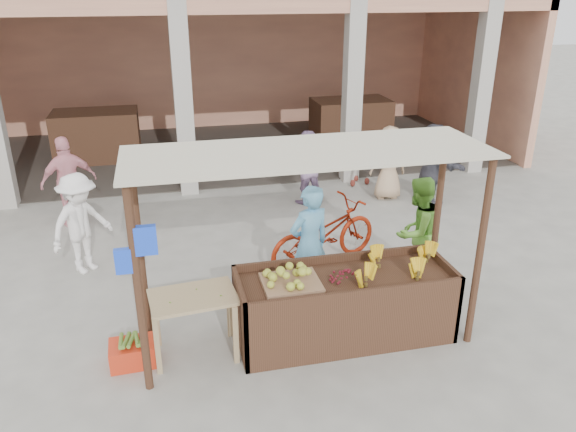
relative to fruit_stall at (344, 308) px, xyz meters
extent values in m
plane|color=gray|center=(-0.50, 0.00, -0.40)|extent=(60.00, 60.00, 0.00)
cube|color=#ECA17B|center=(-0.50, 11.40, 1.60)|extent=(14.00, 0.20, 4.00)
cube|color=#ECA17B|center=(6.40, 8.50, 1.60)|extent=(0.20, 6.00, 4.00)
cube|color=#ECA17B|center=(-0.50, 5.65, 3.35)|extent=(14.00, 0.30, 0.50)
cube|color=#ADA89F|center=(-1.50, 5.65, 1.60)|extent=(0.35, 0.35, 4.00)
cube|color=#ADA89F|center=(2.00, 5.65, 1.60)|extent=(0.35, 0.35, 4.00)
cube|color=#ADA89F|center=(5.00, 5.65, 1.60)|extent=(0.35, 0.35, 4.00)
cube|color=#462A1C|center=(-3.50, 8.50, 0.20)|extent=(2.00, 1.20, 1.20)
cube|color=#462A1C|center=(3.00, 8.50, 0.20)|extent=(2.00, 1.20, 1.20)
cube|color=#462A1C|center=(0.00, 0.00, 0.00)|extent=(2.60, 0.95, 0.80)
cylinder|color=#462A1C|center=(-2.35, -0.45, 0.78)|extent=(0.09, 0.09, 2.35)
cylinder|color=#462A1C|center=(1.45, -0.45, 0.78)|extent=(0.09, 0.09, 2.35)
cylinder|color=#462A1C|center=(-2.35, 0.60, 0.78)|extent=(0.09, 0.09, 2.35)
cylinder|color=#462A1C|center=(1.45, 0.60, 0.78)|extent=(0.09, 0.09, 2.35)
cube|color=beige|center=(-0.45, 0.08, 1.97)|extent=(4.00, 1.35, 0.03)
cube|color=blue|center=(-2.23, -0.45, 1.35)|extent=(0.22, 0.08, 0.30)
cube|color=blue|center=(-2.45, -0.45, 1.15)|extent=(0.18, 0.07, 0.26)
cube|color=#946C4C|center=(-0.67, -0.01, 0.43)|extent=(0.67, 0.58, 0.06)
ellipsoid|color=gold|center=(-0.67, -0.01, 0.52)|extent=(0.57, 0.50, 0.12)
ellipsoid|color=maroon|center=(0.01, -0.02, 0.48)|extent=(0.48, 0.39, 0.15)
cube|color=tan|center=(-1.80, 0.05, 0.36)|extent=(1.03, 0.74, 0.04)
cube|color=tan|center=(-2.23, -0.23, -0.03)|extent=(0.06, 0.06, 0.74)
cube|color=tan|center=(-1.37, -0.23, -0.03)|extent=(0.06, 0.06, 0.74)
cube|color=tan|center=(-2.23, 0.32, -0.03)|extent=(0.06, 0.06, 0.74)
cube|color=tan|center=(-1.37, 0.32, -0.03)|extent=(0.06, 0.06, 0.74)
cube|color=red|center=(-2.52, 0.02, -0.26)|extent=(0.53, 0.39, 0.27)
ellipsoid|color=maroon|center=(1.94, 5.20, -0.11)|extent=(0.43, 0.43, 0.59)
ellipsoid|color=maroon|center=(2.28, 5.25, -0.11)|extent=(0.43, 0.43, 0.59)
ellipsoid|color=maroon|center=(2.11, 5.49, -0.11)|extent=(0.43, 0.43, 0.59)
imported|color=#61AEDA|center=(-0.20, 0.92, 0.49)|extent=(0.79, 0.69, 1.78)
imported|color=#68B036|center=(1.41, 1.05, 0.45)|extent=(0.94, 0.79, 1.70)
imported|color=maroon|center=(0.31, 1.92, 0.13)|extent=(1.37, 2.13, 1.05)
imported|color=white|center=(-3.26, 2.52, 0.43)|extent=(1.16, 1.11, 1.67)
imported|color=pink|center=(-3.64, 4.43, 0.47)|extent=(1.14, 0.86, 1.74)
imported|color=tan|center=(2.39, 4.40, 0.42)|extent=(0.84, 0.60, 1.64)
imported|color=#44434E|center=(3.12, 4.03, 0.43)|extent=(0.96, 1.64, 1.66)
imported|color=gray|center=(0.71, 4.54, 0.40)|extent=(0.78, 0.46, 1.59)
camera|label=1|loc=(-2.00, -5.56, 3.66)|focal=35.00mm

